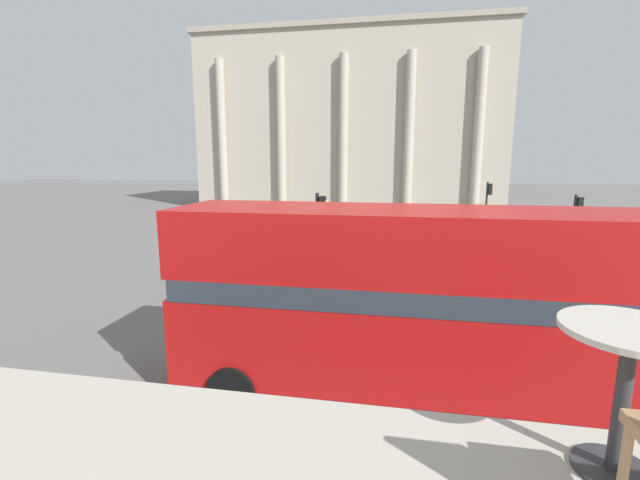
# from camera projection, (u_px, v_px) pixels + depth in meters

# --- Properties ---
(double_decker_bus) EXTENTS (10.78, 2.67, 4.14)m
(double_decker_bus) POSITION_uv_depth(u_px,v_px,m) (434.00, 298.00, 8.81)
(double_decker_bus) COLOR black
(double_decker_bus) RESTS_ON ground_plane
(cafe_dining_table) EXTENTS (0.60, 0.60, 0.73)m
(cafe_dining_table) POSITION_uv_depth(u_px,v_px,m) (627.00, 367.00, 1.95)
(cafe_dining_table) COLOR #2D2D30
(cafe_dining_table) RESTS_ON cafe_floor_slab
(plaza_building_left) EXTENTS (31.78, 11.83, 18.13)m
(plaza_building_left) POSITION_uv_depth(u_px,v_px,m) (350.00, 123.00, 46.59)
(plaza_building_left) COLOR #B2A893
(plaza_building_left) RESTS_ON ground_plane
(traffic_light_near) EXTENTS (0.42, 0.24, 4.07)m
(traffic_light_near) POSITION_uv_depth(u_px,v_px,m) (319.00, 237.00, 13.99)
(traffic_light_near) COLOR black
(traffic_light_near) RESTS_ON ground_plane
(traffic_light_mid) EXTENTS (0.42, 0.24, 3.67)m
(traffic_light_mid) POSITION_uv_depth(u_px,v_px,m) (575.00, 224.00, 18.26)
(traffic_light_mid) COLOR black
(traffic_light_mid) RESTS_ON ground_plane
(traffic_light_far) EXTENTS (0.42, 0.24, 3.78)m
(traffic_light_far) POSITION_uv_depth(u_px,v_px,m) (488.00, 203.00, 26.74)
(traffic_light_far) COLOR black
(traffic_light_far) RESTS_ON ground_plane
(car_white) EXTENTS (4.20, 1.93, 1.35)m
(car_white) POSITION_uv_depth(u_px,v_px,m) (503.00, 236.00, 25.31)
(car_white) COLOR black
(car_white) RESTS_ON ground_plane
(car_black) EXTENTS (4.20, 1.93, 1.35)m
(car_black) POSITION_uv_depth(u_px,v_px,m) (315.00, 218.00, 32.92)
(car_black) COLOR black
(car_black) RESTS_ON ground_plane
(pedestrian_blue) EXTENTS (0.32, 0.32, 1.70)m
(pedestrian_blue) POSITION_uv_depth(u_px,v_px,m) (352.00, 210.00, 36.39)
(pedestrian_blue) COLOR #282B33
(pedestrian_blue) RESTS_ON ground_plane
(pedestrian_olive) EXTENTS (0.32, 0.32, 1.69)m
(pedestrian_olive) POSITION_uv_depth(u_px,v_px,m) (533.00, 245.00, 21.12)
(pedestrian_olive) COLOR #282B33
(pedestrian_olive) RESTS_ON ground_plane
(pedestrian_yellow) EXTENTS (0.32, 0.32, 1.62)m
(pedestrian_yellow) POSITION_uv_depth(u_px,v_px,m) (409.00, 217.00, 31.93)
(pedestrian_yellow) COLOR #282B33
(pedestrian_yellow) RESTS_ON ground_plane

